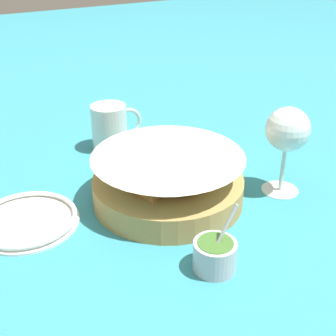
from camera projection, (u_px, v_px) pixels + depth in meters
ground_plane at (167, 195)px, 0.85m from camera, size 4.00×4.00×0.00m
food_basket at (167, 181)px, 0.82m from camera, size 0.27×0.27×0.09m
sauce_cup at (215, 254)px, 0.66m from camera, size 0.07×0.06×0.10m
wine_glass at (287, 132)px, 0.81m from camera, size 0.08×0.08×0.16m
beer_mug at (110, 129)px, 1.01m from camera, size 0.11×0.08×0.10m
side_plate at (27, 220)px, 0.77m from camera, size 0.17×0.17×0.01m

